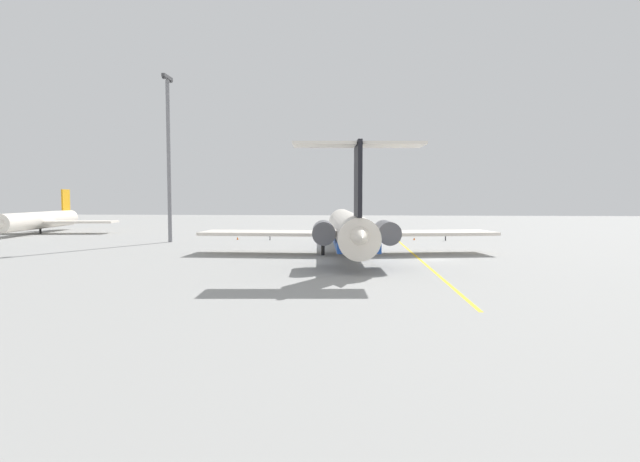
{
  "coord_description": "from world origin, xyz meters",
  "views": [
    {
      "loc": [
        -67.47,
        9.27,
        7.99
      ],
      "look_at": [
        5.76,
        15.41,
        3.26
      ],
      "focal_mm": 29.0,
      "sensor_mm": 36.0,
      "label": 1
    }
  ],
  "objects_px": {
    "airliner_mid_right": "(38,220)",
    "light_mast": "(169,153)",
    "safety_cone_nose": "(414,239)",
    "ground_crew_near_nose": "(270,234)",
    "ground_crew_near_tail": "(446,235)",
    "safety_cone_wingtip": "(238,238)",
    "main_jetliner": "(349,228)"
  },
  "relations": [
    {
      "from": "airliner_mid_right",
      "to": "light_mast",
      "type": "distance_m",
      "value": 43.81
    },
    {
      "from": "airliner_mid_right",
      "to": "safety_cone_nose",
      "type": "xyz_separation_m",
      "value": [
        -10.65,
        -81.91,
        -2.7
      ]
    },
    {
      "from": "light_mast",
      "to": "safety_cone_nose",
      "type": "bearing_deg",
      "value": -79.85
    },
    {
      "from": "ground_crew_near_nose",
      "to": "light_mast",
      "type": "distance_m",
      "value": 23.47
    },
    {
      "from": "ground_crew_near_tail",
      "to": "light_mast",
      "type": "bearing_deg",
      "value": -37.69
    },
    {
      "from": "safety_cone_wingtip",
      "to": "light_mast",
      "type": "relative_size",
      "value": 0.02
    },
    {
      "from": "airliner_mid_right",
      "to": "light_mast",
      "type": "height_order",
      "value": "light_mast"
    },
    {
      "from": "ground_crew_near_tail",
      "to": "main_jetliner",
      "type": "bearing_deg",
      "value": 10.36
    },
    {
      "from": "ground_crew_near_tail",
      "to": "safety_cone_wingtip",
      "type": "xyz_separation_m",
      "value": [
        -0.8,
        39.26,
        -0.82
      ]
    },
    {
      "from": "main_jetliner",
      "to": "light_mast",
      "type": "relative_size",
      "value": 1.61
    },
    {
      "from": "airliner_mid_right",
      "to": "ground_crew_near_nose",
      "type": "distance_m",
      "value": 56.39
    },
    {
      "from": "airliner_mid_right",
      "to": "ground_crew_near_tail",
      "type": "height_order",
      "value": "airliner_mid_right"
    },
    {
      "from": "ground_crew_near_tail",
      "to": "safety_cone_wingtip",
      "type": "height_order",
      "value": "ground_crew_near_tail"
    },
    {
      "from": "airliner_mid_right",
      "to": "safety_cone_wingtip",
      "type": "bearing_deg",
      "value": 67.52
    },
    {
      "from": "ground_crew_near_nose",
      "to": "ground_crew_near_tail",
      "type": "xyz_separation_m",
      "value": [
        1.67,
        -32.83,
        -0.05
      ]
    },
    {
      "from": "safety_cone_nose",
      "to": "light_mast",
      "type": "xyz_separation_m",
      "value": [
        -7.96,
        44.48,
        15.8
      ]
    },
    {
      "from": "airliner_mid_right",
      "to": "safety_cone_nose",
      "type": "bearing_deg",
      "value": 74.6
    },
    {
      "from": "ground_crew_near_nose",
      "to": "light_mast",
      "type": "height_order",
      "value": "light_mast"
    },
    {
      "from": "ground_crew_near_tail",
      "to": "safety_cone_nose",
      "type": "xyz_separation_m",
      "value": [
        1.04,
        5.68,
        -0.82
      ]
    },
    {
      "from": "main_jetliner",
      "to": "safety_cone_wingtip",
      "type": "distance_m",
      "value": 33.3
    },
    {
      "from": "main_jetliner",
      "to": "light_mast",
      "type": "xyz_separation_m",
      "value": [
        18.7,
        32.82,
        12.28
      ]
    },
    {
      "from": "safety_cone_nose",
      "to": "safety_cone_wingtip",
      "type": "xyz_separation_m",
      "value": [
        -1.83,
        33.58,
        0.0
      ]
    },
    {
      "from": "safety_cone_nose",
      "to": "light_mast",
      "type": "bearing_deg",
      "value": 100.15
    },
    {
      "from": "ground_crew_near_nose",
      "to": "ground_crew_near_tail",
      "type": "relative_size",
      "value": 1.04
    },
    {
      "from": "safety_cone_nose",
      "to": "light_mast",
      "type": "relative_size",
      "value": 0.02
    },
    {
      "from": "safety_cone_wingtip",
      "to": "safety_cone_nose",
      "type": "bearing_deg",
      "value": -86.87
    },
    {
      "from": "airliner_mid_right",
      "to": "ground_crew_near_tail",
      "type": "distance_m",
      "value": 88.38
    },
    {
      "from": "main_jetliner",
      "to": "safety_cone_nose",
      "type": "distance_m",
      "value": 29.31
    },
    {
      "from": "airliner_mid_right",
      "to": "ground_crew_near_nose",
      "type": "bearing_deg",
      "value": 68.31
    },
    {
      "from": "airliner_mid_right",
      "to": "ground_crew_near_tail",
      "type": "xyz_separation_m",
      "value": [
        -11.69,
        -87.59,
        -1.88
      ]
    },
    {
      "from": "airliner_mid_right",
      "to": "ground_crew_near_tail",
      "type": "bearing_deg",
      "value": 74.41
    },
    {
      "from": "safety_cone_wingtip",
      "to": "light_mast",
      "type": "bearing_deg",
      "value": 119.34
    }
  ]
}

